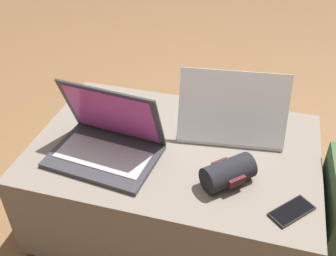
# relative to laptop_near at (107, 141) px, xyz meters

# --- Properties ---
(ground_plane) EXTENTS (14.00, 14.00, 0.00)m
(ground_plane) POSITION_rel_laptop_near_xyz_m (0.21, 0.10, -0.46)
(ground_plane) COLOR brown
(ottoman) EXTENTS (1.01, 0.67, 0.40)m
(ottoman) POSITION_rel_laptop_near_xyz_m (0.21, 0.10, -0.25)
(ottoman) COLOR #3D3832
(ottoman) RESTS_ON ground_plane
(laptop_near) EXTENTS (0.38, 0.29, 0.25)m
(laptop_near) POSITION_rel_laptop_near_xyz_m (0.00, 0.00, 0.00)
(laptop_near) COLOR #333338
(laptop_near) RESTS_ON ottoman
(laptop_far) EXTENTS (0.40, 0.30, 0.26)m
(laptop_far) POSITION_rel_laptop_near_xyz_m (0.39, 0.24, 0.00)
(laptop_far) COLOR silver
(laptop_far) RESTS_ON ottoman
(cell_phone) EXTENTS (0.14, 0.14, 0.01)m
(cell_phone) POSITION_rel_laptop_near_xyz_m (0.62, -0.11, -0.05)
(cell_phone) COLOR black
(cell_phone) RESTS_ON ottoman
(wrist_brace) EXTENTS (0.18, 0.18, 0.08)m
(wrist_brace) POSITION_rel_laptop_near_xyz_m (0.42, -0.03, -0.01)
(wrist_brace) COLOR black
(wrist_brace) RESTS_ON ottoman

